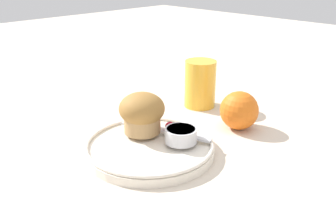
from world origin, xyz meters
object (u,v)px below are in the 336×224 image
at_px(muffin, 142,113).
at_px(orange_fruit, 239,110).
at_px(butter_knife, 167,132).
at_px(juice_glass, 200,84).

xyz_separation_m(muffin, orange_fruit, (0.08, 0.17, -0.02)).
bearing_deg(butter_knife, orange_fruit, 51.09).
bearing_deg(juice_glass, orange_fruit, -16.19).
height_order(orange_fruit, juice_glass, juice_glass).
xyz_separation_m(orange_fruit, juice_glass, (-0.13, 0.04, 0.01)).
height_order(muffin, butter_knife, muffin).
relative_size(muffin, butter_knife, 0.47).
distance_m(butter_knife, juice_glass, 0.19).
bearing_deg(orange_fruit, juice_glass, 163.81).
distance_m(butter_knife, orange_fruit, 0.15).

